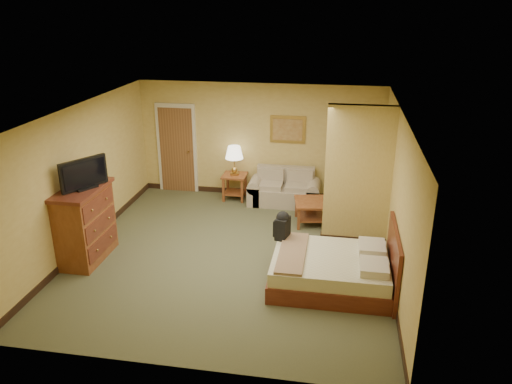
% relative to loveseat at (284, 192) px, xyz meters
% --- Properties ---
extents(floor, '(6.00, 6.00, 0.00)m').
position_rel_loveseat_xyz_m(floor, '(-0.64, -2.57, -0.26)').
color(floor, '#4E5033').
rests_on(floor, ground).
extents(ceiling, '(6.00, 6.00, 0.00)m').
position_rel_loveseat_xyz_m(ceiling, '(-0.64, -2.57, 2.34)').
color(ceiling, white).
rests_on(ceiling, back_wall).
extents(back_wall, '(5.50, 0.02, 2.60)m').
position_rel_loveseat_xyz_m(back_wall, '(-0.64, 0.43, 1.04)').
color(back_wall, tan).
rests_on(back_wall, floor).
extents(left_wall, '(0.02, 6.00, 2.60)m').
position_rel_loveseat_xyz_m(left_wall, '(-3.39, -2.57, 1.04)').
color(left_wall, tan).
rests_on(left_wall, floor).
extents(right_wall, '(0.02, 6.00, 2.60)m').
position_rel_loveseat_xyz_m(right_wall, '(2.11, -2.57, 1.04)').
color(right_wall, tan).
rests_on(right_wall, floor).
extents(partition, '(1.20, 0.15, 2.60)m').
position_rel_loveseat_xyz_m(partition, '(1.51, -1.64, 1.04)').
color(partition, tan).
rests_on(partition, floor).
extents(door, '(0.94, 0.16, 2.10)m').
position_rel_loveseat_xyz_m(door, '(-2.58, 0.40, 0.77)').
color(door, beige).
rests_on(door, floor).
extents(baseboard, '(5.50, 0.02, 0.12)m').
position_rel_loveseat_xyz_m(baseboard, '(-0.64, 0.42, -0.20)').
color(baseboard, black).
rests_on(baseboard, floor).
extents(loveseat, '(1.58, 0.73, 0.80)m').
position_rel_loveseat_xyz_m(loveseat, '(0.00, 0.00, 0.00)').
color(loveseat, tan).
rests_on(loveseat, floor).
extents(side_table, '(0.53, 0.53, 0.59)m').
position_rel_loveseat_xyz_m(side_table, '(-1.15, 0.08, 0.13)').
color(side_table, brown).
rests_on(side_table, floor).
extents(table_lamp, '(0.40, 0.40, 0.67)m').
position_rel_loveseat_xyz_m(table_lamp, '(-1.15, 0.08, 0.83)').
color(table_lamp, '#B18941').
rests_on(table_lamp, side_table).
extents(coffee_table, '(0.86, 0.86, 0.48)m').
position_rel_loveseat_xyz_m(coffee_table, '(0.71, -0.96, 0.09)').
color(coffee_table, brown).
rests_on(coffee_table, floor).
extents(wall_picture, '(0.79, 0.04, 0.61)m').
position_rel_loveseat_xyz_m(wall_picture, '(-0.00, 0.41, 1.34)').
color(wall_picture, '#B78E3F').
rests_on(wall_picture, back_wall).
extents(dresser, '(0.65, 1.25, 1.33)m').
position_rel_loveseat_xyz_m(dresser, '(-3.11, -3.12, 0.41)').
color(dresser, brown).
rests_on(dresser, floor).
extents(tv, '(0.49, 0.76, 0.52)m').
position_rel_loveseat_xyz_m(tv, '(-3.01, -3.12, 1.31)').
color(tv, black).
rests_on(tv, dresser).
extents(bed, '(1.92, 1.58, 1.02)m').
position_rel_loveseat_xyz_m(bed, '(1.19, -3.29, 0.02)').
color(bed, '#531F13').
rests_on(bed, floor).
extents(backpack, '(0.25, 0.32, 0.49)m').
position_rel_loveseat_xyz_m(backpack, '(0.29, -2.77, 0.50)').
color(backpack, black).
rests_on(backpack, bed).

